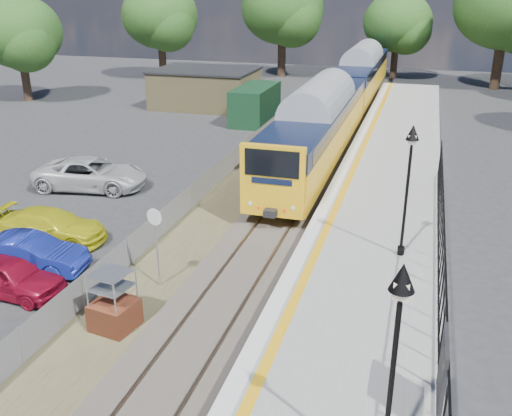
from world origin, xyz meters
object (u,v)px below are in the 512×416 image
at_px(victorian_lamp_south, 397,327).
at_px(victorian_lamp_north, 410,161).
at_px(car_blue, 29,254).
at_px(car_red, 10,276).
at_px(train, 345,92).
at_px(car_white, 91,174).
at_px(brick_plinth, 113,302).
at_px(car_yellow, 51,226).
at_px(speed_sign, 156,234).

distance_m(victorian_lamp_south, victorian_lamp_north, 10.00).
height_order(victorian_lamp_south, car_blue, victorian_lamp_south).
height_order(victorian_lamp_north, car_red, victorian_lamp_north).
distance_m(train, car_blue, 27.25).
bearing_deg(car_white, train, -38.52).
relative_size(victorian_lamp_north, brick_plinth, 2.39).
bearing_deg(victorian_lamp_north, car_red, -158.59).
relative_size(train, car_yellow, 9.05).
distance_m(train, brick_plinth, 28.76).
xyz_separation_m(car_yellow, car_white, (-1.86, 6.01, 0.12)).
distance_m(brick_plinth, car_blue, 5.39).
distance_m(car_blue, car_white, 8.86).
distance_m(victorian_lamp_north, car_white, 16.66).
bearing_deg(car_yellow, car_red, -166.68).
relative_size(victorian_lamp_north, train, 0.11).
height_order(victorian_lamp_north, car_blue, victorian_lamp_north).
xyz_separation_m(speed_sign, car_yellow, (-5.77, 2.22, -1.33)).
xyz_separation_m(car_red, car_blue, (-0.44, 1.56, 0.03)).
distance_m(car_blue, car_yellow, 2.57).
bearing_deg(train, car_blue, -105.93).
xyz_separation_m(brick_plinth, speed_sign, (0.16, 2.67, 1.07)).
xyz_separation_m(speed_sign, car_red, (-4.53, -1.78, -1.34)).
distance_m(victorian_lamp_north, train, 23.57).
height_order(car_blue, car_white, car_white).
xyz_separation_m(train, brick_plinth, (-2.66, -28.60, -1.42)).
height_order(victorian_lamp_north, car_white, victorian_lamp_north).
relative_size(victorian_lamp_south, brick_plinth, 2.39).
height_order(victorian_lamp_north, speed_sign, victorian_lamp_north).
distance_m(car_red, car_yellow, 4.19).
distance_m(car_red, car_white, 10.48).
xyz_separation_m(victorian_lamp_south, speed_sign, (-8.00, 6.95, -2.31)).
relative_size(brick_plinth, car_red, 0.51).
bearing_deg(car_white, brick_plinth, -154.29).
xyz_separation_m(train, car_blue, (-7.47, -26.16, -1.66)).
relative_size(victorian_lamp_north, speed_sign, 1.58).
relative_size(train, car_white, 7.31).
height_order(victorian_lamp_south, victorian_lamp_north, same).
relative_size(victorian_lamp_south, car_red, 1.21).
distance_m(victorian_lamp_north, speed_sign, 8.69).
bearing_deg(victorian_lamp_north, train, 103.04).
bearing_deg(brick_plinth, car_red, 168.59).
xyz_separation_m(victorian_lamp_south, victorian_lamp_north, (-0.20, 10.00, 0.00)).
xyz_separation_m(car_blue, car_yellow, (-0.80, 2.44, -0.03)).
distance_m(victorian_lamp_south, train, 33.40).
distance_m(brick_plinth, speed_sign, 2.88).
bearing_deg(victorian_lamp_north, victorian_lamp_south, -88.85).
bearing_deg(car_white, victorian_lamp_north, -117.27).
bearing_deg(train, car_yellow, -109.22).
bearing_deg(victorian_lamp_south, brick_plinth, 152.31).
distance_m(brick_plinth, car_white, 13.21).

